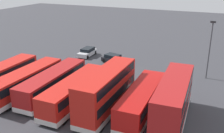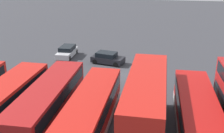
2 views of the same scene
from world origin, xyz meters
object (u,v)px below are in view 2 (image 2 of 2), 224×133
(bus_single_deck_fifth, at_px, (49,101))
(car_hatchback_silver, at_px, (67,52))
(bus_single_deck_second, at_px, (197,114))
(bus_double_decker_third, at_px, (146,106))
(bus_single_deck_sixth, at_px, (3,103))
(car_small_green, at_px, (107,58))
(bus_single_deck_fourth, at_px, (91,112))

(bus_single_deck_fifth, xyz_separation_m, car_hatchback_silver, (3.98, -15.45, -0.92))
(bus_single_deck_second, bearing_deg, bus_double_decker_third, 15.15)
(bus_single_deck_sixth, xyz_separation_m, car_hatchback_silver, (0.70, -16.41, -0.92))
(bus_double_decker_third, bearing_deg, bus_single_deck_sixth, 0.16)
(bus_single_deck_second, xyz_separation_m, car_small_green, (9.25, -13.78, -0.92))
(bus_double_decker_third, height_order, bus_single_deck_sixth, bus_double_decker_third)
(bus_single_deck_fourth, distance_m, bus_single_deck_fifth, 3.75)
(bus_double_decker_third, bearing_deg, bus_single_deck_fourth, 0.25)
(bus_single_deck_second, distance_m, bus_single_deck_sixth, 14.37)
(bus_single_deck_sixth, height_order, car_small_green, bus_single_deck_sixth)
(bus_double_decker_third, xyz_separation_m, car_hatchback_silver, (11.48, -16.38, -1.75))
(bus_single_deck_second, xyz_separation_m, bus_double_decker_third, (3.56, 0.96, 0.83))
(bus_single_deck_fourth, bearing_deg, car_small_green, -83.02)
(bus_single_deck_fourth, height_order, car_small_green, bus_single_deck_fourth)
(car_hatchback_silver, bearing_deg, bus_double_decker_third, 125.03)
(bus_double_decker_third, distance_m, bus_single_deck_fourth, 3.97)
(bus_single_deck_second, relative_size, bus_single_deck_fourth, 0.97)
(bus_double_decker_third, xyz_separation_m, car_small_green, (5.69, -14.74, -1.75))
(bus_single_deck_second, height_order, bus_single_deck_sixth, same)
(car_small_green, bearing_deg, bus_single_deck_fourth, 96.98)
(bus_single_deck_second, distance_m, bus_double_decker_third, 3.78)
(car_small_green, bearing_deg, bus_single_deck_sixth, 70.98)
(bus_double_decker_third, bearing_deg, bus_single_deck_fifth, -7.06)
(bus_single_deck_second, height_order, car_hatchback_silver, bus_single_deck_second)
(car_hatchback_silver, bearing_deg, car_small_green, 164.21)
(bus_single_deck_fourth, xyz_separation_m, car_small_green, (1.81, -14.76, -0.92))
(bus_single_deck_fourth, bearing_deg, bus_single_deck_second, -172.49)
(bus_single_deck_fourth, relative_size, bus_single_deck_sixth, 0.97)
(bus_single_deck_fifth, bearing_deg, bus_single_deck_sixth, 16.34)
(bus_single_deck_fifth, height_order, bus_single_deck_sixth, same)
(bus_single_deck_fourth, bearing_deg, bus_double_decker_third, -179.75)
(bus_single_deck_fourth, bearing_deg, bus_single_deck_fifth, -14.64)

